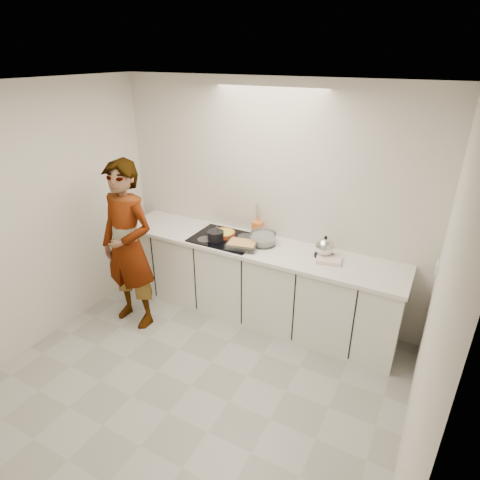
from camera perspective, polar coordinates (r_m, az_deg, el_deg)
The scene contains 16 objects.
floor at distance 3.98m, azimuth -6.91°, elevation -19.88°, with size 3.60×3.20×0.00m, color #ABAAA4.
ceiling at distance 2.83m, azimuth -9.80°, elevation 20.63°, with size 3.60×3.20×0.00m, color white.
wall_back at distance 4.47m, azimuth 3.91°, elevation 5.43°, with size 3.60×0.00×2.60m, color beige.
wall_left at distance 4.43m, azimuth -27.40°, elevation 2.36°, with size 0.00×3.20×2.60m, color beige.
wall_right at distance 2.73m, azimuth 25.40°, elevation -11.33°, with size 0.02×3.20×2.60m.
base_cabinets at distance 4.58m, azimuth 1.92°, elevation -6.01°, with size 3.20×0.58×0.87m, color white.
countertop at distance 4.36m, azimuth 2.00°, elevation -0.90°, with size 3.24×0.64×0.04m, color white.
hob at distance 4.49m, azimuth -2.12°, elevation 0.24°, with size 0.72×0.54×0.01m, color black.
tart_dish at distance 4.53m, azimuth -2.36°, elevation 0.93°, with size 0.35×0.35×0.04m.
saucepan at distance 4.42m, azimuth -3.49°, elevation 0.65°, with size 0.21×0.21×0.17m.
baking_dish at distance 4.25m, azimuth 0.33°, elevation -0.63°, with size 0.36×0.29×0.06m.
mixing_bowl at distance 4.35m, azimuth 3.31°, elevation 0.14°, with size 0.36×0.36×0.13m.
tea_towel at distance 4.09m, azimuth 12.52°, elevation -2.79°, with size 0.24×0.18×0.04m, color white.
kettle at distance 4.15m, azimuth 11.97°, elevation -1.10°, with size 0.27×0.27×0.23m.
utensil_crock at distance 4.56m, azimuth 2.47°, elevation 1.71°, with size 0.13×0.13×0.16m, color orange.
cook at distance 4.42m, azimuth -15.64°, elevation -0.91°, with size 0.68×0.45×1.87m, color white.
Camera 1 is at (1.71, -2.25, 2.81)m, focal length 30.00 mm.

